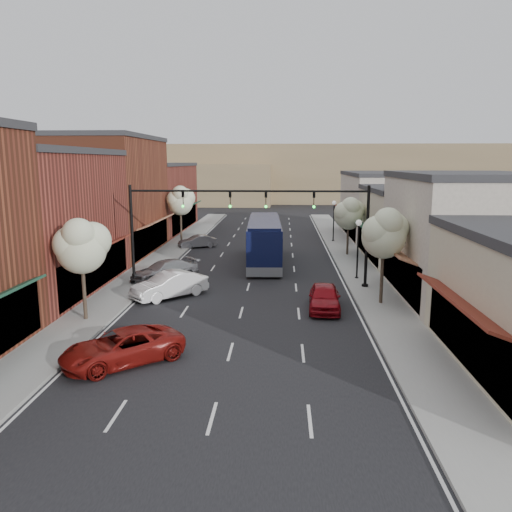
# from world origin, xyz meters

# --- Properties ---
(ground) EXTENTS (160.00, 160.00, 0.00)m
(ground) POSITION_xyz_m (0.00, 0.00, 0.00)
(ground) COLOR black
(ground) RESTS_ON ground
(sidewalk_left) EXTENTS (2.80, 73.00, 0.15)m
(sidewalk_left) POSITION_xyz_m (-8.40, 18.50, 0.07)
(sidewalk_left) COLOR gray
(sidewalk_left) RESTS_ON ground
(sidewalk_right) EXTENTS (2.80, 73.00, 0.15)m
(sidewalk_right) POSITION_xyz_m (8.40, 18.50, 0.07)
(sidewalk_right) COLOR gray
(sidewalk_right) RESTS_ON ground
(curb_left) EXTENTS (0.25, 73.00, 0.17)m
(curb_left) POSITION_xyz_m (-7.00, 18.50, 0.07)
(curb_left) COLOR gray
(curb_left) RESTS_ON ground
(curb_right) EXTENTS (0.25, 73.00, 0.17)m
(curb_right) POSITION_xyz_m (7.00, 18.50, 0.07)
(curb_right) COLOR gray
(curb_right) RESTS_ON ground
(bldg_left_midnear) EXTENTS (10.14, 14.10, 9.40)m
(bldg_left_midnear) POSITION_xyz_m (-14.23, 6.00, 4.66)
(bldg_left_midnear) COLOR brown
(bldg_left_midnear) RESTS_ON ground
(bldg_left_midfar) EXTENTS (10.14, 14.10, 10.90)m
(bldg_left_midfar) POSITION_xyz_m (-14.24, 20.00, 5.40)
(bldg_left_midfar) COLOR brown
(bldg_left_midfar) RESTS_ON ground
(bldg_left_far) EXTENTS (10.14, 18.10, 8.40)m
(bldg_left_far) POSITION_xyz_m (-14.22, 36.00, 4.16)
(bldg_left_far) COLOR brown
(bldg_left_far) RESTS_ON ground
(bldg_right_midnear) EXTENTS (9.14, 12.10, 7.90)m
(bldg_right_midnear) POSITION_xyz_m (13.72, 6.00, 3.91)
(bldg_right_midnear) COLOR beige
(bldg_right_midnear) RESTS_ON ground
(bldg_right_midfar) EXTENTS (9.14, 12.10, 6.40)m
(bldg_right_midfar) POSITION_xyz_m (13.70, 18.00, 3.17)
(bldg_right_midfar) COLOR beige
(bldg_right_midfar) RESTS_ON ground
(bldg_right_far) EXTENTS (9.14, 16.10, 7.40)m
(bldg_right_far) POSITION_xyz_m (13.71, 32.00, 3.66)
(bldg_right_far) COLOR beige
(bldg_right_far) RESTS_ON ground
(hill_far) EXTENTS (120.00, 30.00, 12.00)m
(hill_far) POSITION_xyz_m (0.00, 90.00, 6.00)
(hill_far) COLOR #7A6647
(hill_far) RESTS_ON ground
(hill_near) EXTENTS (50.00, 20.00, 8.00)m
(hill_near) POSITION_xyz_m (-25.00, 78.00, 4.00)
(hill_near) COLOR #7A6647
(hill_near) RESTS_ON ground
(signal_mast_right) EXTENTS (8.22, 0.46, 7.00)m
(signal_mast_right) POSITION_xyz_m (5.62, 8.00, 4.62)
(signal_mast_right) COLOR black
(signal_mast_right) RESTS_ON ground
(signal_mast_left) EXTENTS (8.22, 0.46, 7.00)m
(signal_mast_left) POSITION_xyz_m (-5.62, 8.00, 4.62)
(signal_mast_left) COLOR black
(signal_mast_left) RESTS_ON ground
(tree_right_near) EXTENTS (2.85, 2.65, 5.95)m
(tree_right_near) POSITION_xyz_m (8.35, 3.94, 4.45)
(tree_right_near) COLOR #47382B
(tree_right_near) RESTS_ON ground
(tree_right_far) EXTENTS (2.85, 2.65, 5.43)m
(tree_right_far) POSITION_xyz_m (8.35, 19.94, 3.99)
(tree_right_far) COLOR #47382B
(tree_right_far) RESTS_ON ground
(tree_left_near) EXTENTS (2.85, 2.65, 5.69)m
(tree_left_near) POSITION_xyz_m (-8.25, -0.06, 4.22)
(tree_left_near) COLOR #47382B
(tree_left_near) RESTS_ON ground
(tree_left_far) EXTENTS (2.85, 2.65, 6.13)m
(tree_left_far) POSITION_xyz_m (-8.25, 25.94, 4.60)
(tree_left_far) COLOR #47382B
(tree_left_far) RESTS_ON ground
(lamp_post_near) EXTENTS (0.44, 0.44, 4.44)m
(lamp_post_near) POSITION_xyz_m (7.80, 10.50, 3.01)
(lamp_post_near) COLOR black
(lamp_post_near) RESTS_ON ground
(lamp_post_far) EXTENTS (0.44, 0.44, 4.44)m
(lamp_post_far) POSITION_xyz_m (7.80, 28.00, 3.01)
(lamp_post_far) COLOR black
(lamp_post_far) RESTS_ON ground
(coach_bus) EXTENTS (3.13, 12.38, 3.75)m
(coach_bus) POSITION_xyz_m (0.80, 16.29, 1.95)
(coach_bus) COLOR #0D1236
(coach_bus) RESTS_ON ground
(red_hatchback) EXTENTS (2.07, 4.56, 1.52)m
(red_hatchback) POSITION_xyz_m (4.81, 2.85, 0.76)
(red_hatchback) COLOR maroon
(red_hatchback) RESTS_ON ground
(parked_car_a) EXTENTS (5.55, 5.18, 1.45)m
(parked_car_a) POSITION_xyz_m (-4.48, -5.55, 0.72)
(parked_car_a) COLOR maroon
(parked_car_a) RESTS_ON ground
(parked_car_b) EXTENTS (4.75, 4.72, 1.64)m
(parked_car_b) POSITION_xyz_m (-4.82, 5.01, 0.82)
(parked_car_b) COLOR silver
(parked_car_b) RESTS_ON ground
(parked_car_c) EXTENTS (5.20, 4.93, 1.48)m
(parked_car_c) POSITION_xyz_m (-6.20, 9.51, 0.74)
(parked_car_c) COLOR gray
(parked_car_c) RESTS_ON ground
(parked_car_e) EXTENTS (3.96, 2.91, 1.25)m
(parked_car_e) POSITION_xyz_m (-6.20, 23.71, 0.62)
(parked_car_e) COLOR gray
(parked_car_e) RESTS_ON ground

